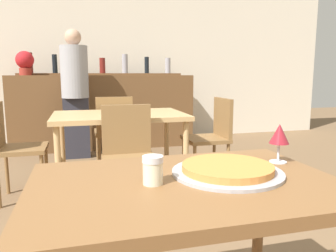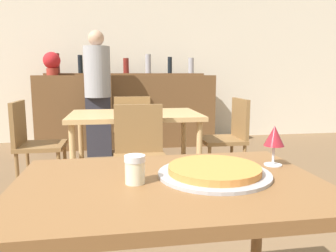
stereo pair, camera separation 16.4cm
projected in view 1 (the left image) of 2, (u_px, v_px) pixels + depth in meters
The scene contains 14 objects.
wall_back at pixel (101, 54), 5.23m from camera, with size 8.00×0.05×2.80m.
dining_table_near at pixel (186, 205), 1.13m from camera, with size 1.05×0.71×0.72m.
dining_table_far at pixel (120, 122), 2.99m from camera, with size 1.18×0.78×0.73m.
bar_counter at pixel (104, 111), 4.88m from camera, with size 2.60×0.56×1.07m.
bar_back_shelf at pixel (102, 70), 4.92m from camera, with size 2.39×0.24×0.32m.
chair_far_side_front at pixel (129, 152), 2.47m from camera, with size 0.40×0.40×0.85m.
chair_far_side_back at pixel (114, 128), 3.55m from camera, with size 0.40×0.40×0.85m.
chair_far_side_left at pixel (12, 143), 2.78m from camera, with size 0.40×0.40×0.85m.
chair_far_side_right at pixel (212, 133), 3.24m from camera, with size 0.40×0.40×0.85m.
pizza_tray at pixel (227, 170), 1.18m from camera, with size 0.40×0.40×0.04m.
cheese_shaker at pixel (153, 170), 1.07m from camera, with size 0.07×0.07×0.09m.
person_standing at pixel (75, 90), 4.17m from camera, with size 0.34×0.34×1.64m.
wine_glass at pixel (279, 135), 1.33m from camera, with size 0.08×0.08×0.16m.
potted_plant at pixel (25, 62), 4.45m from camera, with size 0.24×0.24×0.33m.
Camera 1 is at (-0.34, -1.02, 1.08)m, focal length 35.00 mm.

